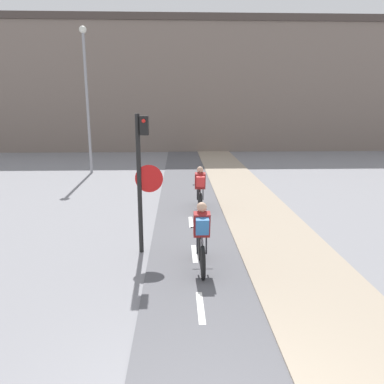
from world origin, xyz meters
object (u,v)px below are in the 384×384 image
(cyclist_near, at_px, (202,238))
(cyclist_far, at_px, (200,190))
(street_lamp_far, at_px, (86,87))
(traffic_light_pole, at_px, (142,169))

(cyclist_near, distance_m, cyclist_far, 4.80)
(street_lamp_far, xyz_separation_m, cyclist_near, (5.14, -12.19, -3.72))
(street_lamp_far, distance_m, cyclist_far, 9.88)
(street_lamp_far, bearing_deg, cyclist_near, -67.12)
(traffic_light_pole, xyz_separation_m, street_lamp_far, (-3.78, 11.14, 2.35))
(street_lamp_far, bearing_deg, cyclist_far, -53.92)
(traffic_light_pole, bearing_deg, cyclist_near, -37.85)
(street_lamp_far, height_order, cyclist_far, street_lamp_far)
(street_lamp_far, relative_size, cyclist_far, 4.42)
(traffic_light_pole, height_order, cyclist_near, traffic_light_pole)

